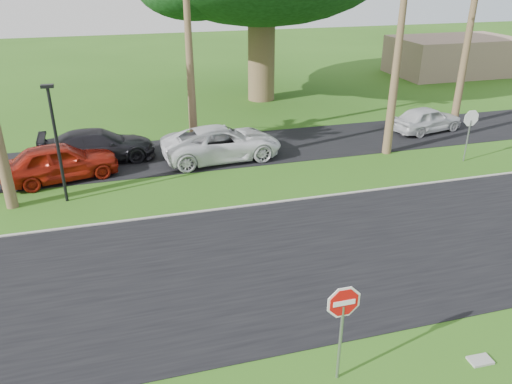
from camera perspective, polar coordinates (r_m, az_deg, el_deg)
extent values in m
plane|color=#2A5515|center=(14.25, 2.30, -12.51)|extent=(120.00, 120.00, 0.00)
cube|color=black|center=(15.81, 0.06, -8.26)|extent=(120.00, 8.00, 0.02)
cube|color=black|center=(25.06, -6.52, 4.47)|extent=(120.00, 5.00, 0.02)
cube|color=gray|center=(19.22, -3.24, -1.86)|extent=(120.00, 0.12, 0.06)
cylinder|color=gray|center=(11.62, 9.58, -16.64)|extent=(0.07, 0.07, 2.00)
cylinder|color=white|center=(10.93, 9.99, -12.30)|extent=(1.05, 0.02, 1.05)
cylinder|color=red|center=(10.93, 9.99, -12.30)|extent=(0.90, 0.02, 0.90)
cube|color=white|center=(10.93, 9.99, -12.30)|extent=(0.50, 0.02, 0.12)
cylinder|color=gray|center=(25.57, 22.98, 5.40)|extent=(0.07, 0.07, 2.00)
cylinder|color=white|center=(25.26, 23.39, 7.75)|extent=(1.05, 0.02, 1.05)
cylinder|color=red|center=(25.26, 23.39, 7.75)|extent=(0.90, 0.02, 0.90)
cube|color=white|center=(25.26, 23.39, 7.75)|extent=(0.50, 0.02, 0.12)
cone|color=brown|center=(25.32, -7.65, 15.73)|extent=(0.44, 0.44, 9.50)
cone|color=brown|center=(24.68, 15.74, 13.65)|extent=(0.44, 0.44, 8.50)
cone|color=brown|center=(30.29, 23.43, 17.88)|extent=(0.44, 0.44, 12.00)
cylinder|color=brown|center=(34.60, 0.62, 15.38)|extent=(1.80, 1.80, 6.00)
cylinder|color=black|center=(20.42, -21.70, 4.77)|extent=(0.12, 0.12, 4.50)
cube|color=black|center=(19.82, -22.76, 11.10)|extent=(0.45, 0.25, 0.12)
cube|color=gray|center=(46.52, 21.60, 14.27)|extent=(10.00, 6.00, 3.00)
imported|color=maroon|center=(23.09, -21.50, 3.22)|extent=(5.14, 2.99, 1.65)
imported|color=black|center=(24.76, -17.54, 5.04)|extent=(5.28, 2.33, 1.51)
imported|color=silver|center=(23.93, -3.92, 5.58)|extent=(5.86, 3.01, 1.58)
imported|color=silver|center=(29.54, 18.95, 7.85)|extent=(4.39, 2.47, 1.41)
cube|color=gray|center=(13.59, 24.25, -17.13)|extent=(0.56, 0.37, 0.06)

